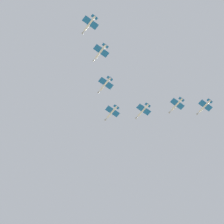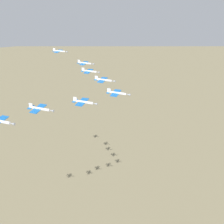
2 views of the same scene
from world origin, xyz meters
The scene contains 7 objects.
jet_lead centered at (1.29, 14.44, 204.19)m, with size 9.99×8.70×2.31m.
jet_port_inner centered at (0.33, 31.24, 204.41)m, with size 9.99×8.70×2.31m.
jet_starboard_inner centered at (-15.23, 11.23, 203.97)m, with size 9.99×8.70×2.31m.
jet_port_outer centered at (-2.28, 49.33, 203.32)m, with size 9.99×8.70×2.31m.
jet_starboard_outer centered at (-33.40, 9.29, 205.06)m, with size 9.99×8.70×2.31m.
jet_center_rear centered at (-1.13, 64.48, 203.38)m, with size 9.99×8.70×2.31m.
jet_port_trail centered at (-47.80, 4.43, 205.00)m, with size 9.99×8.70×2.31m.
Camera 1 is at (-26.45, 116.21, 3.68)m, focal length 67.30 mm.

